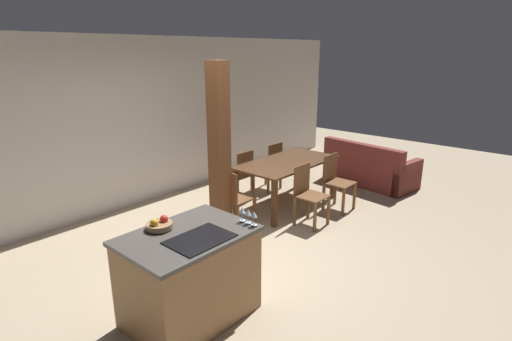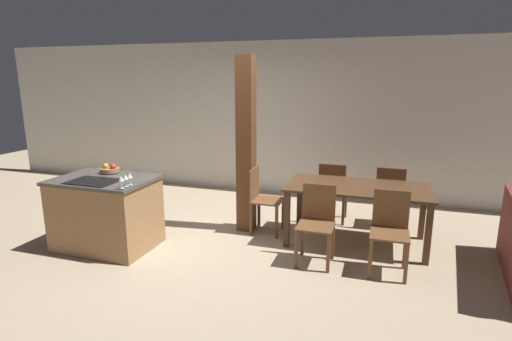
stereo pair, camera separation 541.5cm
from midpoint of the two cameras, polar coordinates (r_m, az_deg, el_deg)
name	(u,v)px [view 2 (the right image)]	position (r m, az deg, el deg)	size (l,w,h in m)	color
ground_plane	(207,242)	(4.42, 23.71, -19.12)	(16.00, 16.00, 0.00)	tan
wall_back	(265,119)	(6.39, 22.75, 3.72)	(11.20, 0.08, 2.70)	silver
kitchen_island	(106,213)	(3.78, 7.28, -15.97)	(1.18, 0.84, 0.89)	#9E7047
fruit_bowl	(110,169)	(3.84, 6.65, -7.54)	(0.25, 0.25, 0.11)	#99704C
wine_glass_near	(121,179)	(3.18, 15.79, -11.12)	(0.06, 0.06, 0.14)	silver
wine_glass_middle	(125,178)	(3.25, 15.85, -10.59)	(0.06, 0.06, 0.14)	silver
wine_glass_far	(130,176)	(3.32, 15.91, -10.08)	(0.06, 0.06, 0.14)	silver
dining_table	(358,194)	(5.20, 44.25, -8.99)	(1.75, 0.91, 0.75)	#51331E
dining_chair_near_left	(317,222)	(4.52, 43.11, -14.13)	(0.40, 0.40, 0.89)	brown
dining_chair_near_right	(390,230)	(4.92, 51.64, -13.64)	(0.40, 0.40, 0.89)	brown
dining_chair_far_left	(332,191)	(5.69, 37.42, -8.20)	(0.40, 0.40, 0.89)	brown
dining_chair_far_right	(389,195)	(6.00, 44.56, -8.29)	(0.40, 0.40, 0.89)	brown
dining_chair_head_end	(263,198)	(4.83, 30.37, -10.72)	(0.40, 0.40, 0.89)	brown
timber_post	(246,146)	(4.57, 28.47, -2.41)	(0.22, 0.22, 2.36)	brown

